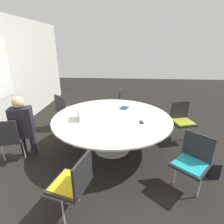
% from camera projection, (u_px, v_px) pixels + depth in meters
% --- Properties ---
extents(ground_plane, '(16.00, 16.00, 0.00)m').
position_uv_depth(ground_plane, '(112.00, 148.00, 3.67)').
color(ground_plane, black).
extents(conference_table, '(2.30, 2.30, 0.72)m').
position_uv_depth(conference_table, '(112.00, 121.00, 3.44)').
color(conference_table, '#B7B7BC').
rests_on(conference_table, ground_plane).
extents(chair_0, '(0.52, 0.54, 0.88)m').
position_uv_depth(chair_0, '(9.00, 137.00, 3.07)').
color(chair_0, '#262628').
rests_on(chair_0, ground_plane).
extents(chair_1, '(0.53, 0.52, 0.88)m').
position_uv_depth(chair_1, '(74.00, 181.00, 2.08)').
color(chair_1, '#262628').
rests_on(chair_1, ground_plane).
extents(chair_2, '(0.61, 0.61, 0.88)m').
position_uv_depth(chair_2, '(193.00, 159.00, 2.47)').
color(chair_2, '#262628').
rests_on(chair_2, ground_plane).
extents(chair_3, '(0.52, 0.53, 0.88)m').
position_uv_depth(chair_3, '(182.00, 118.00, 3.82)').
color(chair_3, '#262628').
rests_on(chair_3, ground_plane).
extents(chair_4, '(0.52, 0.50, 0.88)m').
position_uv_depth(chair_4, '(125.00, 102.00, 4.90)').
color(chair_4, '#262628').
rests_on(chair_4, ground_plane).
extents(chair_5, '(0.60, 0.61, 0.88)m').
position_uv_depth(chair_5, '(65.00, 108.00, 4.43)').
color(chair_5, '#262628').
rests_on(chair_5, ground_plane).
extents(person_0, '(0.33, 0.41, 1.23)m').
position_uv_depth(person_0, '(22.00, 124.00, 3.12)').
color(person_0, '#231E28').
rests_on(person_0, ground_plane).
extents(laptop, '(0.36, 0.30, 0.21)m').
position_uv_depth(laptop, '(81.00, 117.00, 3.28)').
color(laptop, silver).
rests_on(laptop, conference_table).
extents(spiral_notebook, '(0.25, 0.22, 0.02)m').
position_uv_depth(spiral_notebook, '(124.00, 108.00, 3.86)').
color(spiral_notebook, navy).
rests_on(spiral_notebook, conference_table).
extents(cell_phone, '(0.14, 0.08, 0.01)m').
position_uv_depth(cell_phone, '(141.00, 122.00, 3.16)').
color(cell_phone, black).
rests_on(cell_phone, conference_table).
extents(handbag, '(0.36, 0.16, 0.28)m').
position_uv_depth(handbag, '(211.00, 165.00, 2.95)').
color(handbag, black).
rests_on(handbag, ground_plane).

